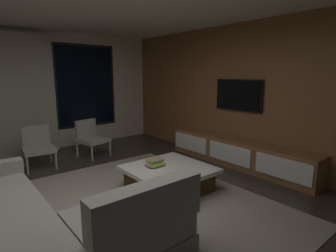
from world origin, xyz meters
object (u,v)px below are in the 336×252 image
accent_chair_by_curtain (38,145)px  mounted_tv (238,95)px  sectional_couch (32,225)px  media_console (238,154)px  book_stack_on_coffee_table (155,163)px  accent_chair_near_window (91,136)px  coffee_table (169,178)px

accent_chair_by_curtain → mounted_tv: 3.94m
sectional_couch → media_console: (3.68, 0.27, -0.04)m
media_console → mounted_tv: 1.13m
book_stack_on_coffee_table → accent_chair_near_window: accent_chair_near_window is taller
sectional_couch → accent_chair_near_window: (1.79, 2.71, 0.14)m
accent_chair_near_window → accent_chair_by_curtain: bearing=-177.9°
book_stack_on_coffee_table → mounted_tv: size_ratio=0.27×
accent_chair_near_window → accent_chair_by_curtain: 1.07m
sectional_couch → accent_chair_near_window: 3.25m
book_stack_on_coffee_table → accent_chair_by_curtain: size_ratio=0.36×
book_stack_on_coffee_table → accent_chair_by_curtain: (-1.13, 2.20, 0.02)m
book_stack_on_coffee_table → mounted_tv: (2.01, -0.00, 0.94)m
book_stack_on_coffee_table → mounted_tv: 2.22m
book_stack_on_coffee_table → media_console: 1.85m
media_console → coffee_table: bearing=179.3°
media_console → accent_chair_by_curtain: bearing=140.9°
accent_chair_near_window → media_console: accent_chair_near_window is taller
accent_chair_near_window → media_console: (1.89, -2.44, -0.18)m
coffee_table → media_console: (1.70, -0.02, 0.06)m
media_console → mounted_tv: (0.18, 0.20, 1.10)m
accent_chair_by_curtain → media_console: bearing=-39.1°
sectional_couch → mounted_tv: size_ratio=2.41×
sectional_couch → accent_chair_near_window: bearing=56.5°
coffee_table → accent_chair_by_curtain: (-1.25, 2.38, 0.25)m
coffee_table → book_stack_on_coffee_table: 0.31m
coffee_table → book_stack_on_coffee_table: bearing=124.4°
sectional_couch → accent_chair_by_curtain: sectional_couch is taller
coffee_table → accent_chair_near_window: accent_chair_near_window is taller
accent_chair_by_curtain → mounted_tv: mounted_tv is taller
book_stack_on_coffee_table → accent_chair_near_window: bearing=91.5°
sectional_couch → book_stack_on_coffee_table: (1.85, 0.47, 0.12)m
coffee_table → accent_chair_near_window: 2.44m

